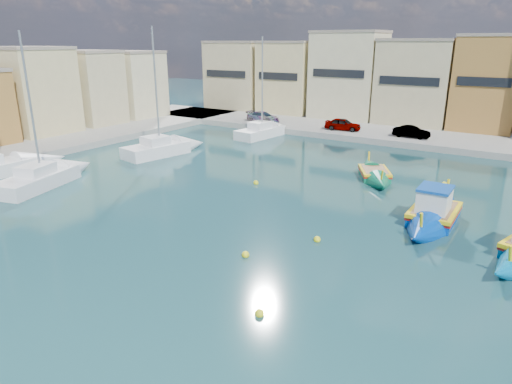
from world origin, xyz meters
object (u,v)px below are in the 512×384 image
Objects in this scene: luzzu_green at (374,175)px; yacht_north at (270,131)px; yacht_mid at (56,174)px; yacht_south at (12,166)px; luzzu_blue_cabin at (434,215)px; yacht_midnorth at (173,147)px.

yacht_north reaches higher than luzzu_green.
luzzu_green is 23.17m from yacht_mid.
yacht_north is 25.01m from yacht_south.
luzzu_blue_cabin is 24.16m from yacht_midnorth.
yacht_north is 23.21m from yacht_mid.
luzzu_green is 0.67× the size of yacht_mid.
yacht_midnorth is 1.02× the size of yacht_south.
yacht_south is (-9.07, -23.31, 0.02)m from yacht_north.
yacht_north is at bearing 146.68° from luzzu_green.
yacht_south is at bearing -117.08° from yacht_midnorth.
yacht_north is 0.98× the size of yacht_mid.
yacht_midnorth is (-18.10, -1.96, 0.21)m from luzzu_green.
yacht_midnorth is (-3.17, -11.77, 0.03)m from yacht_north.
yacht_south is (-23.99, -13.50, 0.19)m from luzzu_green.
yacht_midnorth reaches higher than luzzu_green.
yacht_south is at bearing -111.26° from yacht_north.
yacht_north is at bearing 68.74° from yacht_south.
luzzu_blue_cabin is at bearing -10.76° from yacht_midnorth.
yacht_north is (-14.92, 9.81, 0.18)m from luzzu_green.
luzzu_blue_cabin is 26.23m from yacht_north.
yacht_mid is (-19.18, -13.01, 0.18)m from luzzu_green.
yacht_mid is (-1.08, -11.05, -0.03)m from yacht_midnorth.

